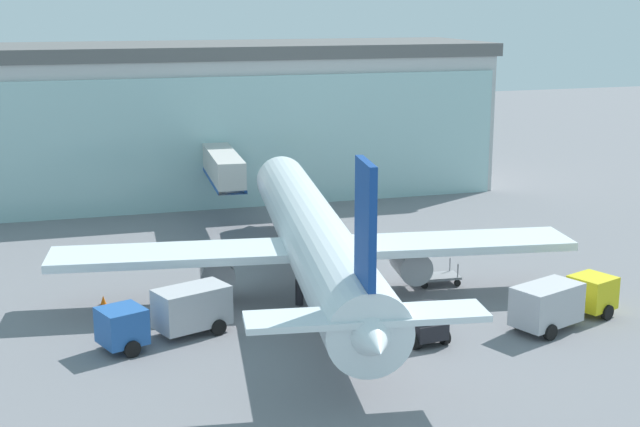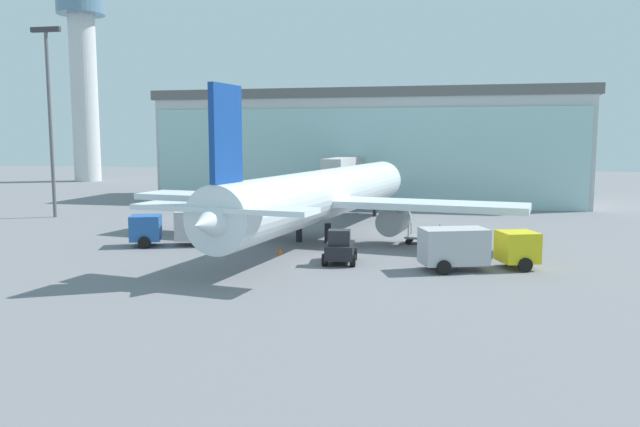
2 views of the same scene
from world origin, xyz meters
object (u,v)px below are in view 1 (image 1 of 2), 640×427
object	(u,v)px
baggage_cart	(437,277)
safety_cone_wingtip	(103,300)
jet_bridge	(221,166)
airplane	(314,238)
safety_cone_nose	(326,331)
pushback_tug	(421,323)
fuel_truck	(562,301)
catering_truck	(170,313)

from	to	relation	value
baggage_cart	safety_cone_wingtip	size ratio (longest dim) A/B	5.36
jet_bridge	airplane	xyz separation A→B (m)	(1.31, -21.10, -1.04)
safety_cone_nose	baggage_cart	bearing A→B (deg)	32.89
jet_bridge	airplane	size ratio (longest dim) A/B	0.36
airplane	pushback_tug	xyz separation A→B (m)	(2.97, -9.64, -2.59)
fuel_truck	baggage_cart	size ratio (longest dim) A/B	2.58
airplane	safety_cone_nose	bearing A→B (deg)	176.54
catering_truck	safety_cone_wingtip	bearing A→B (deg)	-85.89
catering_truck	fuel_truck	world-z (taller)	same
pushback_tug	safety_cone_wingtip	xyz separation A→B (m)	(-15.86, 11.56, -0.70)
safety_cone_nose	jet_bridge	bearing A→B (deg)	89.18
safety_cone_nose	airplane	bearing A→B (deg)	76.87
jet_bridge	fuel_truck	bearing A→B (deg)	-152.58
airplane	catering_truck	size ratio (longest dim) A/B	5.15
jet_bridge	catering_truck	bearing A→B (deg)	166.84
catering_truck	safety_cone_nose	xyz separation A→B (m)	(8.19, -2.24, -1.19)
pushback_tug	safety_cone_nose	bearing A→B (deg)	58.66
safety_cone_wingtip	safety_cone_nose	bearing A→B (deg)	-39.66
safety_cone_wingtip	fuel_truck	bearing A→B (deg)	-26.09
airplane	baggage_cart	bearing A→B (deg)	-86.97
airplane	fuel_truck	world-z (taller)	airplane
airplane	safety_cone_wingtip	distance (m)	13.44
baggage_cart	safety_cone_wingtip	bearing A→B (deg)	-1.87
safety_cone_wingtip	jet_bridge	bearing A→B (deg)	58.88
baggage_cart	safety_cone_wingtip	xyz separation A→B (m)	(-21.07, 2.87, -0.23)
airplane	safety_cone_wingtip	bearing A→B (deg)	91.22
fuel_truck	safety_cone_nose	xyz separation A→B (m)	(-13.26, 2.70, -1.19)
airplane	pushback_tug	bearing A→B (deg)	-153.18
airplane	catering_truck	xyz separation A→B (m)	(-9.90, -5.10, -2.10)
baggage_cart	safety_cone_nose	xyz separation A→B (m)	(-9.89, -6.40, -0.23)
pushback_tug	safety_cone_wingtip	distance (m)	19.64
catering_truck	pushback_tug	distance (m)	13.66
airplane	fuel_truck	xyz separation A→B (m)	(11.54, -10.05, -2.10)
jet_bridge	baggage_cart	bearing A→B (deg)	-151.73
jet_bridge	airplane	distance (m)	21.16
jet_bridge	safety_cone_wingtip	size ratio (longest dim) A/B	25.67
safety_cone_nose	safety_cone_wingtip	xyz separation A→B (m)	(-11.17, 9.26, 0.00)
jet_bridge	safety_cone_wingtip	distance (m)	22.82
catering_truck	safety_cone_nose	size ratio (longest dim) A/B	13.85
safety_cone_wingtip	pushback_tug	bearing A→B (deg)	-36.07
safety_cone_nose	safety_cone_wingtip	world-z (taller)	same
catering_truck	safety_cone_nose	distance (m)	8.57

